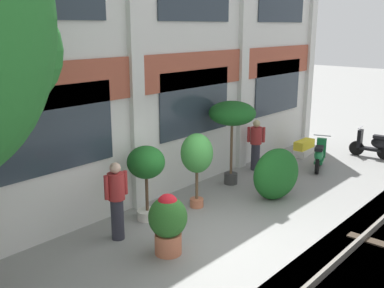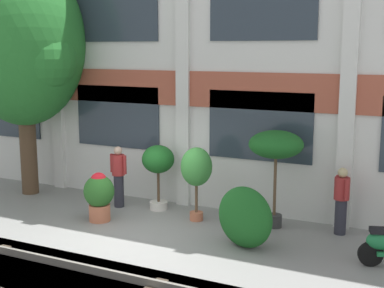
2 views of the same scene
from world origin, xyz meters
name	(u,v)px [view 1 (image 1 of 2)]	position (x,y,z in m)	size (l,w,h in m)	color
ground_plane	(222,237)	(0.00, 0.00, 0.00)	(80.00, 80.00, 0.00)	gray
apartment_facade	(126,41)	(0.00, 2.76, 3.87)	(16.96, 0.64, 7.78)	silver
potted_plant_low_pan	(146,167)	(-0.39, 1.80, 1.22)	(0.83, 0.83, 1.69)	beige
potted_plant_terracotta_small	(232,116)	(2.72, 1.79, 1.89)	(1.25, 1.25, 2.28)	#333333
potted_plant_ribbed_drum	(168,221)	(-1.20, 0.36, 0.67)	(0.74, 0.74, 1.20)	#B76647
potted_plant_square_trough	(304,148)	(6.61, 1.63, 0.24)	(1.01, 0.48, 0.51)	beige
potted_plant_tall_urn	(197,155)	(0.88, 1.43, 1.28)	(0.76, 0.76, 1.80)	#B76647
scooter_near_curb	(319,156)	(5.44, 0.53, 0.44)	(1.33, 0.68, 0.98)	black
scooter_second_parked	(373,145)	(7.81, -0.21, 0.44)	(0.50, 1.38, 0.98)	black
resident_by_doorway	(256,143)	(4.21, 1.98, 0.81)	(0.35, 0.44, 1.53)	#282833
resident_watching_tracks	(117,199)	(-1.44, 1.55, 0.87)	(0.53, 0.34, 1.62)	#282833
topiary_hedge	(276,174)	(2.56, 0.28, 0.65)	(1.32, 0.70, 1.30)	#19561E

